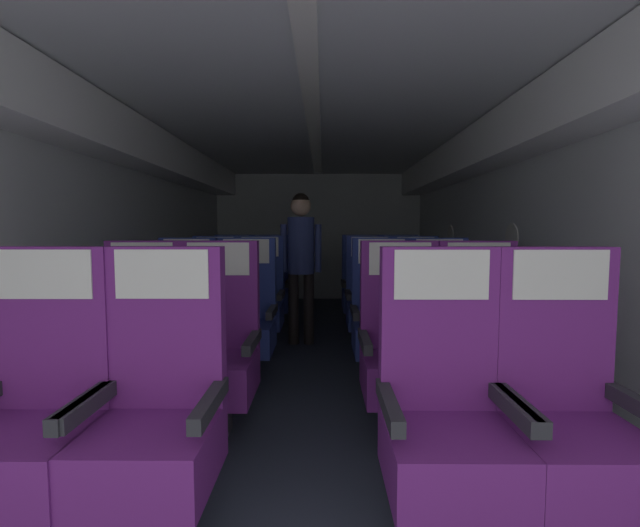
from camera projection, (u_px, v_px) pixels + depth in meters
name	position (u px, v px, depth m)	size (l,w,h in m)	color
ground	(314.00, 365.00, 3.99)	(3.78, 7.92, 0.02)	#2D3342
fuselage_shell	(314.00, 187.00, 4.14)	(3.66, 7.57, 2.22)	silver
seat_a_left_window	(37.00, 417.00, 1.73)	(0.50, 0.50, 1.14)	#38383D
seat_a_left_aisle	(157.00, 416.00, 1.74)	(0.50, 0.50, 1.14)	#38383D
seat_a_right_aisle	(568.00, 419.00, 1.71)	(0.50, 0.50, 1.14)	#38383D
seat_a_right_window	(445.00, 418.00, 1.72)	(0.50, 0.50, 1.14)	#38383D
seat_b_left_window	(139.00, 351.00, 2.66)	(0.50, 0.50, 1.14)	#38383D
seat_b_left_aisle	(216.00, 352.00, 2.65)	(0.50, 0.50, 1.14)	#38383D
seat_b_right_aisle	(482.00, 352.00, 2.64)	(0.50, 0.50, 1.14)	#38383D
seat_b_right_window	(401.00, 351.00, 2.66)	(0.50, 0.50, 1.14)	#38383D
seat_c_left_window	(185.00, 319.00, 3.59)	(0.50, 0.50, 1.14)	#38383D
seat_c_left_aisle	(245.00, 320.00, 3.59)	(0.50, 0.50, 1.14)	#38383D
seat_c_right_aisle	(441.00, 320.00, 3.55)	(0.50, 0.50, 1.14)	#38383D
seat_c_right_window	(382.00, 320.00, 3.56)	(0.50, 0.50, 1.14)	#38383D
seat_d_left_window	(214.00, 301.00, 4.51)	(0.50, 0.50, 1.14)	#38383D
seat_d_left_aisle	(259.00, 301.00, 4.48)	(0.50, 0.50, 1.14)	#38383D
seat_d_right_aisle	(417.00, 301.00, 4.49)	(0.50, 0.50, 1.14)	#38383D
seat_d_right_window	(370.00, 301.00, 4.49)	(0.50, 0.50, 1.14)	#38383D
seat_e_left_window	(233.00, 289.00, 5.42)	(0.50, 0.50, 1.14)	#38383D
seat_e_left_aisle	(270.00, 289.00, 5.41)	(0.50, 0.50, 1.14)	#38383D
seat_e_right_aisle	(400.00, 289.00, 5.42)	(0.50, 0.50, 1.14)	#38383D
seat_e_right_window	(362.00, 289.00, 5.41)	(0.50, 0.50, 1.14)	#38383D
flight_attendant	(301.00, 252.00, 4.62)	(0.43, 0.28, 1.59)	black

